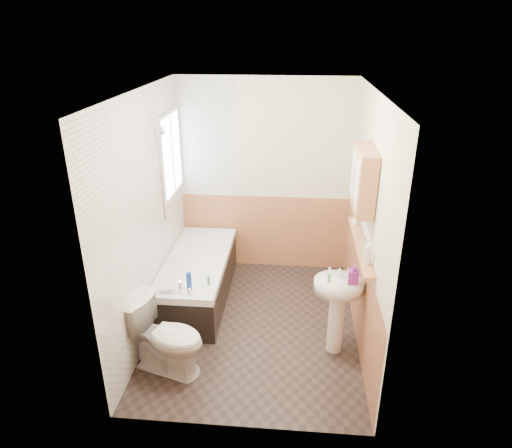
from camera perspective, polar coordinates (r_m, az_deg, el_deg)
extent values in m
plane|color=black|center=(5.16, -0.15, -12.46)|extent=(2.80, 2.80, 0.00)
plane|color=white|center=(4.20, -0.19, 16.26)|extent=(2.80, 2.80, 0.00)
cube|color=beige|center=(5.85, 1.10, 5.84)|extent=(2.20, 0.02, 2.50)
cube|color=beige|center=(3.30, -2.44, -9.29)|extent=(2.20, 0.02, 2.50)
cube|color=beige|center=(4.76, -13.60, 0.86)|extent=(0.02, 2.80, 2.50)
cube|color=beige|center=(4.58, 13.80, -0.10)|extent=(0.02, 2.80, 2.50)
cube|color=#BA764C|center=(4.92, 12.70, -8.11)|extent=(0.01, 2.80, 1.00)
cube|color=#BA764C|center=(3.77, -2.19, -18.71)|extent=(2.20, 0.01, 1.00)
cube|color=#BA764C|center=(6.11, 1.03, -0.94)|extent=(2.20, 0.01, 1.00)
cube|color=white|center=(4.75, -13.34, 0.85)|extent=(0.01, 2.80, 2.50)
cube|color=white|center=(5.79, -6.18, 10.64)|extent=(0.75, 0.01, 1.50)
cube|color=white|center=(5.48, -10.52, 8.56)|extent=(0.03, 0.79, 0.99)
cube|color=white|center=(5.48, -10.40, 8.56)|extent=(0.01, 0.70, 0.90)
cube|color=white|center=(5.48, -10.39, 8.56)|extent=(0.01, 0.04, 0.90)
cube|color=black|center=(5.54, -7.28, -7.07)|extent=(0.70, 1.73, 0.46)
cube|color=white|center=(5.41, -7.43, -4.63)|extent=(0.70, 1.73, 0.08)
cube|color=white|center=(5.41, -7.42, -4.72)|extent=(0.56, 1.59, 0.04)
cylinder|color=silver|center=(4.71, -9.44, -7.84)|extent=(0.04, 0.04, 0.14)
sphere|color=silver|center=(4.75, -10.48, -8.08)|extent=(0.06, 0.06, 0.06)
sphere|color=silver|center=(4.70, -8.34, -8.23)|extent=(0.06, 0.06, 0.06)
cylinder|color=silver|center=(4.99, -11.90, 6.82)|extent=(0.02, 0.02, 1.20)
cylinder|color=silver|center=(5.17, -11.39, 0.97)|extent=(0.04, 0.04, 0.02)
cylinder|color=silver|center=(4.87, -12.45, 13.05)|extent=(0.04, 0.04, 0.02)
cylinder|color=silver|center=(4.88, -11.72, 11.33)|extent=(0.07, 0.08, 0.09)
imported|color=white|center=(4.46, -11.14, -13.68)|extent=(0.84, 0.62, 0.73)
cylinder|color=white|center=(4.70, 9.94, -11.99)|extent=(0.16, 0.16, 0.66)
ellipsoid|color=white|center=(4.47, 10.31, -7.59)|extent=(0.48, 0.38, 0.13)
cylinder|color=silver|center=(4.49, 9.15, -5.86)|extent=(0.03, 0.03, 0.08)
cylinder|color=silver|center=(4.51, 11.48, -5.92)|extent=(0.03, 0.03, 0.08)
cylinder|color=silver|center=(4.47, 10.36, -5.70)|extent=(0.02, 0.11, 0.09)
cube|color=#BA764C|center=(4.56, 12.87, -2.52)|extent=(0.10, 1.34, 0.03)
cube|color=#BA764C|center=(4.32, 13.31, 5.48)|extent=(0.16, 0.64, 0.58)
cube|color=silver|center=(4.17, 12.49, 4.87)|extent=(0.01, 0.25, 0.43)
cube|color=silver|center=(4.46, 12.05, 6.15)|extent=(0.01, 0.25, 0.43)
cylinder|color=silver|center=(4.13, 13.70, -3.77)|extent=(0.07, 0.07, 0.19)
cone|color=#59C647|center=(4.27, 13.44, -2.63)|extent=(0.05, 0.05, 0.22)
cylinder|color=silver|center=(4.96, 12.29, 0.23)|extent=(0.10, 0.10, 0.05)
imported|color=purple|center=(4.39, 12.02, -6.71)|extent=(0.11, 0.21, 0.09)
cylinder|color=#59C647|center=(4.36, 9.10, -6.67)|extent=(0.03, 0.03, 0.09)
cube|color=#19339E|center=(4.77, -8.39, -7.01)|extent=(0.06, 0.05, 0.19)
cylinder|color=silver|center=(4.77, -11.33, -8.15)|extent=(0.10, 0.10, 0.05)
cylinder|color=#388447|center=(4.83, -5.95, -7.07)|extent=(0.04, 0.04, 0.09)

